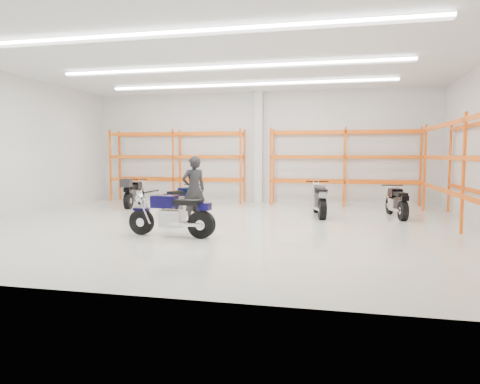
% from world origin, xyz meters
% --- Properties ---
extents(ground, '(14.00, 14.00, 0.00)m').
position_xyz_m(ground, '(0.00, 0.00, 0.00)').
color(ground, beige).
rests_on(ground, ground).
extents(room_shell, '(14.02, 12.02, 4.51)m').
position_xyz_m(room_shell, '(0.00, 0.03, 3.28)').
color(room_shell, silver).
rests_on(room_shell, ground).
extents(motorcycle_main, '(2.22, 0.74, 1.09)m').
position_xyz_m(motorcycle_main, '(-0.72, -1.82, 0.51)').
color(motorcycle_main, black).
rests_on(motorcycle_main, ground).
extents(motorcycle_back_a, '(0.73, 2.16, 1.11)m').
position_xyz_m(motorcycle_back_a, '(-4.32, 3.30, 0.53)').
color(motorcycle_back_a, black).
rests_on(motorcycle_back_a, ground).
extents(motorcycle_back_b, '(0.88, 1.93, 0.98)m').
position_xyz_m(motorcycle_back_b, '(-1.81, 1.70, 0.46)').
color(motorcycle_back_b, black).
rests_on(motorcycle_back_b, ground).
extents(motorcycle_back_c, '(0.74, 2.23, 1.10)m').
position_xyz_m(motorcycle_back_c, '(2.55, 2.33, 0.52)').
color(motorcycle_back_c, black).
rests_on(motorcycle_back_c, ground).
extents(motorcycle_back_d, '(0.67, 2.02, 0.99)m').
position_xyz_m(motorcycle_back_d, '(4.92, 2.57, 0.47)').
color(motorcycle_back_d, black).
rests_on(motorcycle_back_d, ground).
extents(standing_man, '(0.83, 0.79, 1.92)m').
position_xyz_m(standing_man, '(-0.96, 0.35, 0.96)').
color(standing_man, black).
rests_on(standing_man, ground).
extents(structural_column, '(0.32, 0.32, 4.50)m').
position_xyz_m(structural_column, '(0.00, 5.82, 2.25)').
color(structural_column, white).
rests_on(structural_column, ground).
extents(pallet_racking_back_left, '(5.67, 0.87, 3.00)m').
position_xyz_m(pallet_racking_back_left, '(-3.40, 5.48, 1.79)').
color(pallet_racking_back_left, '#F65B07').
rests_on(pallet_racking_back_left, ground).
extents(pallet_racking_back_right, '(5.67, 0.87, 3.00)m').
position_xyz_m(pallet_racking_back_right, '(3.40, 5.48, 1.79)').
color(pallet_racking_back_right, '#F65B07').
rests_on(pallet_racking_back_right, ground).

